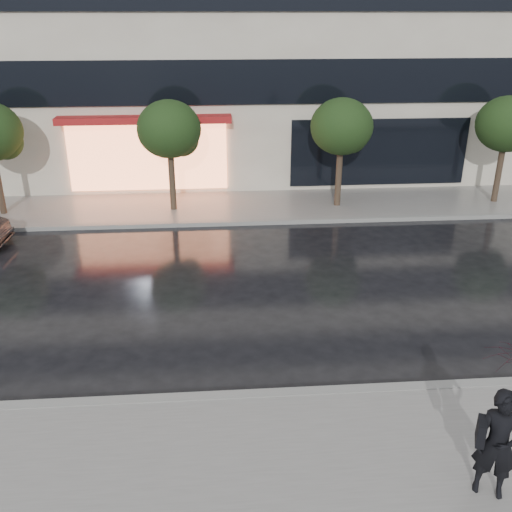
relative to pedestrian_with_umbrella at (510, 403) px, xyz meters
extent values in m
plane|color=black|center=(-2.50, 3.63, -1.75)|extent=(120.00, 120.00, 0.00)
cube|color=slate|center=(-2.50, 0.38, -1.69)|extent=(60.00, 4.50, 0.12)
cube|color=slate|center=(-2.50, 13.88, -1.69)|extent=(60.00, 3.50, 0.12)
cube|color=gray|center=(-2.50, 2.63, -1.68)|extent=(60.00, 0.25, 0.14)
cube|color=gray|center=(-2.50, 12.13, -1.68)|extent=(60.00, 0.25, 0.14)
cube|color=black|center=(-2.50, 15.57, 2.55)|extent=(28.00, 0.12, 1.60)
cube|color=#FF8C59|center=(-6.50, 15.55, -0.15)|extent=(6.00, 0.10, 2.60)
cube|color=maroon|center=(-6.50, 15.22, 1.30)|extent=(6.40, 0.70, 0.25)
cube|color=black|center=(2.50, 15.57, -0.15)|extent=(7.00, 0.10, 2.60)
sphere|color=black|center=(-11.10, 13.83, 0.85)|extent=(1.20, 1.20, 1.20)
cylinder|color=#33261C|center=(-5.50, 13.63, -0.65)|extent=(0.22, 0.22, 2.20)
ellipsoid|color=black|center=(-5.50, 13.63, 1.25)|extent=(2.20, 2.20, 1.98)
sphere|color=black|center=(-5.10, 13.83, 0.85)|extent=(1.20, 1.20, 1.20)
cylinder|color=#33261C|center=(0.50, 13.63, -0.65)|extent=(0.22, 0.22, 2.20)
ellipsoid|color=black|center=(0.50, 13.63, 1.25)|extent=(2.20, 2.20, 1.98)
sphere|color=black|center=(0.90, 13.83, 0.85)|extent=(1.20, 1.20, 1.20)
cylinder|color=#33261C|center=(6.50, 13.63, -0.65)|extent=(0.22, 0.22, 2.20)
ellipsoid|color=black|center=(6.50, 13.63, 1.25)|extent=(2.20, 2.20, 1.98)
imported|color=black|center=(-0.03, 0.01, -0.74)|extent=(0.77, 0.65, 1.78)
cylinder|color=black|center=(0.02, -0.01, -0.09)|extent=(0.02, 0.02, 0.89)
cube|color=black|center=(-0.30, 0.07, -0.53)|extent=(0.24, 0.35, 0.38)
camera|label=1|loc=(-4.02, -6.16, 5.06)|focal=40.00mm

